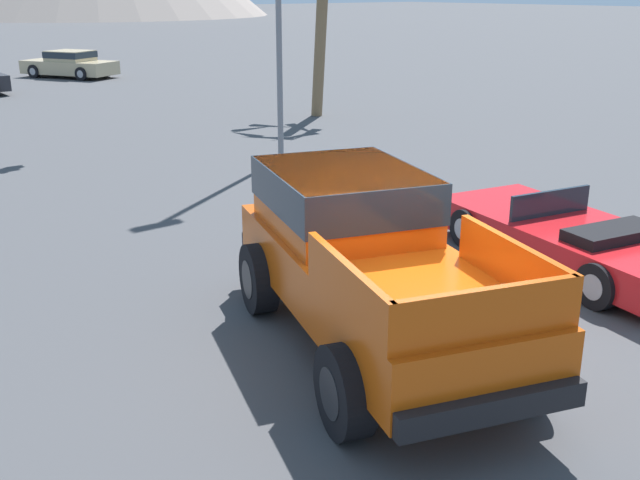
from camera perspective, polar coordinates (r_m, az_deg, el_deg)
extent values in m
plane|color=#424244|center=(9.05, 5.84, -7.99)|extent=(320.00, 320.00, 0.00)
cube|color=#CC4C0C|center=(8.59, 4.16, -3.18)|extent=(3.34, 5.25, 0.68)
cube|color=#CC4C0C|center=(9.21, 1.80, 3.13)|extent=(2.32, 2.60, 0.77)
cube|color=#1E2833|center=(9.18, 1.81, 3.96)|extent=(2.37, 2.65, 0.49)
cube|color=#CC4C0C|center=(6.87, 2.07, -3.67)|extent=(0.71, 1.89, 0.48)
cube|color=#CC4C0C|center=(7.67, 14.54, -1.84)|extent=(0.71, 1.89, 0.48)
cube|color=#CC4C0C|center=(6.48, 12.58, -5.56)|extent=(1.72, 0.65, 0.48)
cube|color=black|center=(10.86, -1.19, 0.39)|extent=(1.78, 0.74, 0.24)
cube|color=black|center=(6.71, 12.96, -12.39)|extent=(1.78, 0.74, 0.24)
cylinder|color=black|center=(9.77, -4.69, -2.92)|extent=(0.58, 0.97, 0.92)
cylinder|color=#232326|center=(9.77, -4.69, -2.92)|extent=(0.47, 0.58, 0.51)
cylinder|color=black|center=(10.40, 5.59, -1.60)|extent=(0.58, 0.97, 0.92)
cylinder|color=#232326|center=(10.40, 5.59, -1.60)|extent=(0.47, 0.58, 0.51)
cylinder|color=black|center=(7.16, 1.89, -11.42)|extent=(0.58, 0.97, 0.92)
cylinder|color=#232326|center=(7.16, 1.89, -11.42)|extent=(0.47, 0.58, 0.51)
cylinder|color=black|center=(7.99, 14.99, -8.71)|extent=(0.58, 0.97, 0.92)
cylinder|color=#232326|center=(7.99, 14.99, -8.71)|extent=(0.47, 0.58, 0.51)
cube|color=red|center=(12.00, 18.56, 0.08)|extent=(2.69, 4.79, 0.49)
cube|color=#1E2833|center=(12.21, 17.14, 2.72)|extent=(1.54, 0.37, 0.40)
cube|color=black|center=(11.40, 21.50, 0.49)|extent=(1.57, 0.91, 0.16)
cylinder|color=black|center=(12.45, 11.11, 0.89)|extent=(0.34, 0.67, 0.64)
cylinder|color=#9E9EA3|center=(12.45, 11.11, 0.89)|extent=(0.30, 0.39, 0.35)
cylinder|color=black|center=(13.57, 17.02, 1.90)|extent=(0.34, 0.67, 0.64)
cylinder|color=#9E9EA3|center=(13.57, 17.02, 1.90)|extent=(0.30, 0.39, 0.35)
cylinder|color=black|center=(10.53, 20.43, -3.30)|extent=(0.34, 0.67, 0.64)
cylinder|color=#9E9EA3|center=(10.53, 20.43, -3.30)|extent=(0.30, 0.39, 0.35)
cube|color=tan|center=(38.12, -18.54, 12.37)|extent=(3.69, 4.78, 0.61)
cube|color=tan|center=(38.00, -18.50, 13.18)|extent=(2.26, 2.40, 0.47)
cube|color=#1E2833|center=(38.00, -18.50, 13.26)|extent=(2.31, 2.45, 0.28)
cylinder|color=black|center=(38.45, -20.95, 11.91)|extent=(0.49, 0.64, 0.61)
cylinder|color=#9E9EA3|center=(38.45, -20.95, 11.91)|extent=(0.37, 0.41, 0.34)
cylinder|color=black|center=(39.68, -19.26, 12.27)|extent=(0.49, 0.64, 0.61)
cylinder|color=#9E9EA3|center=(39.68, -19.26, 12.27)|extent=(0.37, 0.41, 0.34)
cylinder|color=black|center=(36.60, -17.71, 11.97)|extent=(0.49, 0.64, 0.61)
cylinder|color=#9E9EA3|center=(36.60, -17.71, 11.97)|extent=(0.37, 0.41, 0.34)
cylinder|color=black|center=(37.89, -16.04, 12.32)|extent=(0.49, 0.64, 0.61)
cylinder|color=#9E9EA3|center=(37.89, -16.04, 12.32)|extent=(0.37, 0.41, 0.34)
cylinder|color=brown|center=(24.79, 0.04, 15.28)|extent=(0.36, 0.78, 5.16)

